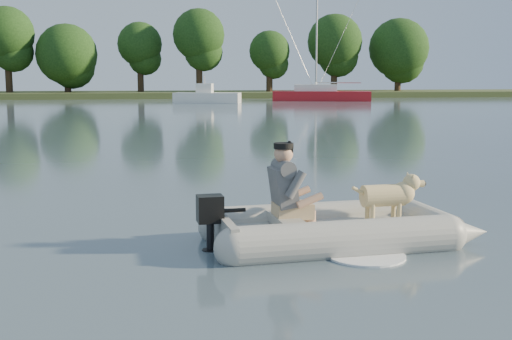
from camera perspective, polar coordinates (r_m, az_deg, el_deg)
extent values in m
plane|color=slate|center=(8.70, 2.63, -6.38)|extent=(160.00, 160.00, 0.00)
cube|color=#47512D|center=(70.27, -8.19, 6.63)|extent=(160.00, 12.00, 0.70)
cylinder|color=#332316|center=(70.61, -21.12, 7.69)|extent=(0.70, 0.70, 4.24)
sphere|color=#28521B|center=(70.74, -21.31, 11.22)|extent=(5.55, 5.55, 5.55)
cylinder|color=#332316|center=(70.03, -16.39, 7.37)|extent=(0.70, 0.70, 2.94)
sphere|color=#28521B|center=(70.06, -16.49, 9.84)|extent=(6.27, 6.27, 6.27)
cylinder|color=#332316|center=(70.18, -10.22, 7.88)|extent=(0.70, 0.70, 3.67)
sphere|color=#28521B|center=(70.26, -10.30, 10.96)|extent=(4.69, 4.69, 4.69)
cylinder|color=#332316|center=(68.60, -5.06, 8.22)|extent=(0.70, 0.70, 4.29)
sphere|color=#28521B|center=(68.73, -5.11, 11.90)|extent=(5.43, 5.43, 5.43)
cylinder|color=#332316|center=(69.89, 1.20, 7.81)|extent=(0.70, 0.70, 3.21)
sphere|color=#28521B|center=(69.94, 1.21, 10.52)|extent=(4.41, 4.41, 4.41)
cylinder|color=#332316|center=(72.23, 6.95, 8.06)|extent=(0.70, 0.70, 3.94)
sphere|color=#28521B|center=(72.33, 7.00, 11.27)|extent=(6.03, 6.03, 6.03)
cylinder|color=#332316|center=(74.99, 12.49, 7.77)|extent=(0.70, 0.70, 3.52)
sphere|color=#28521B|center=(75.05, 12.58, 10.53)|extent=(6.68, 6.68, 6.68)
cube|color=#AC131A|center=(59.54, 5.87, 6.46)|extent=(9.23, 5.11, 1.11)
cube|color=white|center=(59.54, 5.35, 7.27)|extent=(4.28, 3.03, 0.66)
cylinder|color=#A5A5AA|center=(59.68, 5.42, 12.31)|extent=(0.18, 0.18, 11.05)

